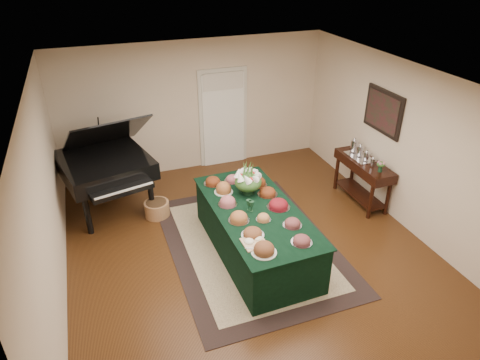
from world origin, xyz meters
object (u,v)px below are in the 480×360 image
object	(u,v)px
buffet_table	(255,231)
mahogany_sideboard	(363,170)
grand_piano	(105,164)
floral_centerpiece	(248,179)

from	to	relation	value
buffet_table	mahogany_sideboard	world-z (taller)	mahogany_sideboard
buffet_table	grand_piano	xyz separation A→B (m)	(-2.00, 2.14, 0.48)
buffet_table	mahogany_sideboard	size ratio (longest dim) A/B	1.95
buffet_table	floral_centerpiece	size ratio (longest dim) A/B	5.83
buffet_table	floral_centerpiece	xyz separation A→B (m)	(0.06, 0.48, 0.66)
buffet_table	mahogany_sideboard	distance (m)	2.55
floral_centerpiece	mahogany_sideboard	distance (m)	2.42
buffet_table	grand_piano	bearing A→B (deg)	133.06
buffet_table	floral_centerpiece	bearing A→B (deg)	83.12
floral_centerpiece	grand_piano	world-z (taller)	grand_piano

